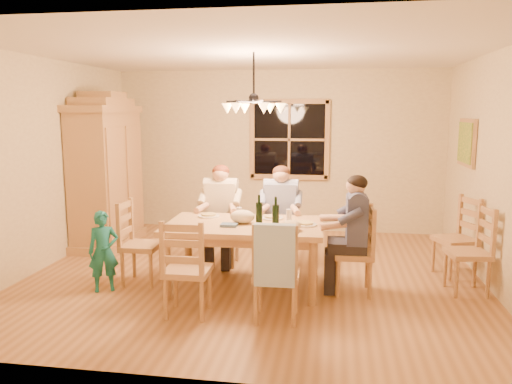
% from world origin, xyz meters
% --- Properties ---
extents(floor, '(5.50, 5.50, 0.00)m').
position_xyz_m(floor, '(0.00, 0.00, 0.00)').
color(floor, '#976637').
rests_on(floor, ground).
extents(ceiling, '(5.50, 5.00, 0.02)m').
position_xyz_m(ceiling, '(0.00, 0.00, 2.70)').
color(ceiling, white).
rests_on(ceiling, wall_back).
extents(wall_back, '(5.50, 0.02, 2.70)m').
position_xyz_m(wall_back, '(0.00, 2.50, 1.35)').
color(wall_back, '#C3B28A').
rests_on(wall_back, floor).
extents(wall_left, '(0.02, 5.00, 2.70)m').
position_xyz_m(wall_left, '(-2.75, 0.00, 1.35)').
color(wall_left, '#C3B28A').
rests_on(wall_left, floor).
extents(wall_right, '(0.02, 5.00, 2.70)m').
position_xyz_m(wall_right, '(2.75, 0.00, 1.35)').
color(wall_right, '#C3B28A').
rests_on(wall_right, floor).
extents(window, '(1.30, 0.06, 1.30)m').
position_xyz_m(window, '(0.20, 2.47, 1.55)').
color(window, black).
rests_on(window, wall_back).
extents(painting, '(0.06, 0.78, 0.64)m').
position_xyz_m(painting, '(2.71, 1.20, 1.60)').
color(painting, '#A16F45').
rests_on(painting, wall_right).
extents(chandelier, '(0.77, 0.68, 0.71)m').
position_xyz_m(chandelier, '(-0.00, 0.00, 2.08)').
color(chandelier, black).
rests_on(chandelier, ceiling).
extents(armoire, '(0.66, 1.40, 2.30)m').
position_xyz_m(armoire, '(-2.42, 1.09, 1.06)').
color(armoire, '#A16F45').
rests_on(armoire, floor).
extents(dining_table, '(1.80, 1.13, 0.76)m').
position_xyz_m(dining_table, '(-0.03, -0.46, 0.66)').
color(dining_table, tan).
rests_on(dining_table, floor).
extents(chair_far_left, '(0.45, 0.43, 0.99)m').
position_xyz_m(chair_far_left, '(-0.50, 0.36, 0.30)').
color(chair_far_left, '#A36F48').
rests_on(chair_far_left, floor).
extents(chair_far_right, '(0.45, 0.43, 0.99)m').
position_xyz_m(chair_far_right, '(0.29, 0.38, 0.30)').
color(chair_far_right, '#A36F48').
rests_on(chair_far_right, floor).
extents(chair_near_left, '(0.45, 0.43, 0.99)m').
position_xyz_m(chair_near_left, '(-0.45, -1.31, 0.30)').
color(chair_near_left, '#A36F48').
rests_on(chair_near_left, floor).
extents(chair_near_right, '(0.45, 0.43, 0.99)m').
position_xyz_m(chair_near_right, '(0.43, -1.29, 0.30)').
color(chair_near_right, '#A36F48').
rests_on(chair_near_right, floor).
extents(chair_end_left, '(0.43, 0.45, 0.99)m').
position_xyz_m(chair_end_left, '(-1.26, -0.50, 0.30)').
color(chair_end_left, '#A36F48').
rests_on(chair_end_left, floor).
extents(chair_end_right, '(0.43, 0.45, 0.99)m').
position_xyz_m(chair_end_right, '(1.20, -0.43, 0.30)').
color(chair_end_right, '#A36F48').
rests_on(chair_end_right, floor).
extents(adult_woman, '(0.41, 0.43, 0.87)m').
position_xyz_m(adult_woman, '(-0.50, 0.36, 0.84)').
color(adult_woman, beige).
rests_on(adult_woman, floor).
extents(adult_plaid_man, '(0.41, 0.43, 0.87)m').
position_xyz_m(adult_plaid_man, '(0.29, 0.38, 0.84)').
color(adult_plaid_man, navy).
rests_on(adult_plaid_man, floor).
extents(adult_slate_man, '(0.43, 0.41, 0.87)m').
position_xyz_m(adult_slate_man, '(1.20, -0.43, 0.84)').
color(adult_slate_man, '#424769').
rests_on(adult_slate_man, floor).
extents(towel, '(0.38, 0.11, 0.58)m').
position_xyz_m(towel, '(0.44, -1.48, 0.70)').
color(towel, '#99B3CF').
rests_on(towel, chair_near_right).
extents(wine_bottle_a, '(0.08, 0.08, 0.33)m').
position_xyz_m(wine_bottle_a, '(0.13, -0.45, 0.93)').
color(wine_bottle_a, black).
rests_on(wine_bottle_a, dining_table).
extents(wine_bottle_b, '(0.08, 0.08, 0.33)m').
position_xyz_m(wine_bottle_b, '(0.33, -0.55, 0.93)').
color(wine_bottle_b, black).
rests_on(wine_bottle_b, dining_table).
extents(plate_woman, '(0.26, 0.26, 0.02)m').
position_xyz_m(plate_woman, '(-0.52, -0.18, 0.77)').
color(plate_woman, white).
rests_on(plate_woman, dining_table).
extents(plate_plaid, '(0.26, 0.26, 0.02)m').
position_xyz_m(plate_plaid, '(0.25, -0.17, 0.77)').
color(plate_plaid, white).
rests_on(plate_plaid, dining_table).
extents(plate_slate, '(0.26, 0.26, 0.02)m').
position_xyz_m(plate_slate, '(0.65, -0.45, 0.77)').
color(plate_slate, white).
rests_on(plate_slate, dining_table).
extents(wine_glass_a, '(0.06, 0.06, 0.14)m').
position_xyz_m(wine_glass_a, '(-0.14, -0.24, 0.83)').
color(wine_glass_a, silver).
rests_on(wine_glass_a, dining_table).
extents(wine_glass_b, '(0.06, 0.06, 0.14)m').
position_xyz_m(wine_glass_b, '(0.45, -0.27, 0.83)').
color(wine_glass_b, silver).
rests_on(wine_glass_b, dining_table).
extents(cap, '(0.20, 0.20, 0.11)m').
position_xyz_m(cap, '(0.53, -0.70, 0.82)').
color(cap, '#CAB586').
rests_on(cap, dining_table).
extents(napkin, '(0.18, 0.14, 0.03)m').
position_xyz_m(napkin, '(-0.17, -0.64, 0.78)').
color(napkin, '#455E7F').
rests_on(napkin, dining_table).
extents(cloth_bundle, '(0.28, 0.22, 0.15)m').
position_xyz_m(cloth_bundle, '(-0.06, -0.46, 0.84)').
color(cloth_bundle, beige).
rests_on(cloth_bundle, dining_table).
extents(child, '(0.40, 0.35, 0.92)m').
position_xyz_m(child, '(-1.58, -0.81, 0.46)').
color(child, '#1A7677').
rests_on(child, floor).
extents(chair_spare_front, '(0.47, 0.49, 0.99)m').
position_xyz_m(chair_spare_front, '(2.45, -0.22, 0.30)').
color(chair_spare_front, '#A36F48').
rests_on(chair_spare_front, floor).
extents(chair_spare_back, '(0.56, 0.57, 0.99)m').
position_xyz_m(chair_spare_back, '(2.45, 0.37, 0.30)').
color(chair_spare_back, '#A36F48').
rests_on(chair_spare_back, floor).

